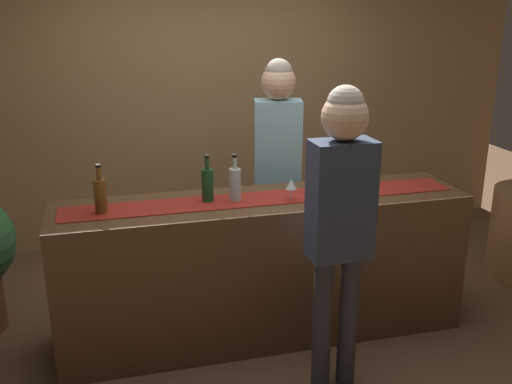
% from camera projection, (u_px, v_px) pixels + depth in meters
% --- Properties ---
extents(ground_plane, '(10.00, 10.00, 0.00)m').
position_uv_depth(ground_plane, '(263.00, 331.00, 4.02)').
color(ground_plane, brown).
extents(back_wall, '(6.00, 0.12, 2.90)m').
position_uv_depth(back_wall, '(209.00, 84.00, 5.32)').
color(back_wall, tan).
rests_on(back_wall, ground).
extents(bar_counter, '(2.66, 0.60, 0.97)m').
position_uv_depth(bar_counter, '(263.00, 268.00, 3.87)').
color(bar_counter, '#543821').
rests_on(bar_counter, ground).
extents(counter_runner_cloth, '(2.53, 0.28, 0.01)m').
position_uv_depth(counter_runner_cloth, '(264.00, 198.00, 3.72)').
color(counter_runner_cloth, maroon).
rests_on(counter_runner_cloth, bar_counter).
extents(wine_bottle_green, '(0.07, 0.07, 0.30)m').
position_uv_depth(wine_bottle_green, '(208.00, 184.00, 3.63)').
color(wine_bottle_green, '#194723').
rests_on(wine_bottle_green, bar_counter).
extents(wine_bottle_amber, '(0.07, 0.07, 0.30)m').
position_uv_depth(wine_bottle_amber, '(100.00, 195.00, 3.42)').
color(wine_bottle_amber, brown).
rests_on(wine_bottle_amber, bar_counter).
extents(wine_bottle_clear, '(0.07, 0.07, 0.30)m').
position_uv_depth(wine_bottle_clear, '(235.00, 184.00, 3.65)').
color(wine_bottle_clear, '#B2C6C1').
rests_on(wine_bottle_clear, bar_counter).
extents(wine_glass_near_customer, '(0.07, 0.07, 0.14)m').
position_uv_depth(wine_glass_near_customer, '(314.00, 179.00, 3.77)').
color(wine_glass_near_customer, silver).
rests_on(wine_glass_near_customer, bar_counter).
extents(wine_glass_mid_counter, '(0.07, 0.07, 0.14)m').
position_uv_depth(wine_glass_mid_counter, '(291.00, 185.00, 3.65)').
color(wine_glass_mid_counter, silver).
rests_on(wine_glass_mid_counter, bar_counter).
extents(bartender, '(0.38, 0.27, 1.79)m').
position_uv_depth(bartender, '(278.00, 151.00, 4.27)').
color(bartender, '#26262B').
rests_on(bartender, ground).
extents(customer_sipping, '(0.34, 0.25, 1.77)m').
position_uv_depth(customer_sipping, '(341.00, 209.00, 3.13)').
color(customer_sipping, '#33333D').
rests_on(customer_sipping, ground).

